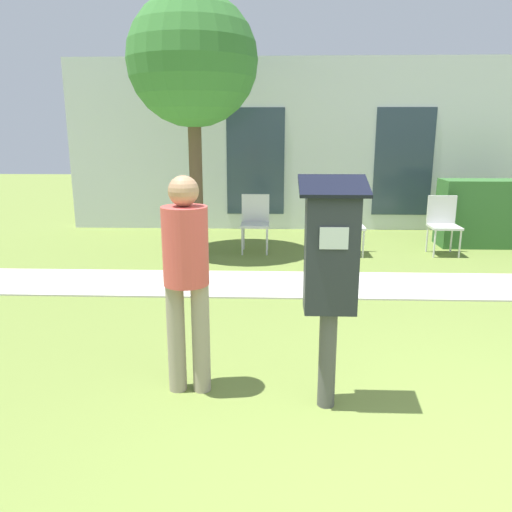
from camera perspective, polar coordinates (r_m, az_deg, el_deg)
name	(u,v)px	position (r m, az deg, el deg)	size (l,w,h in m)	color
ground_plane	(469,499)	(3.10, 23.13, -24.19)	(40.00, 40.00, 0.00)	olive
sidewalk	(356,285)	(6.33, 11.41, -3.26)	(12.00, 1.10, 0.02)	beige
building_facade	(329,146)	(9.84, 8.34, 12.35)	(10.00, 0.26, 3.20)	silver
parking_meter	(331,265)	(3.29, 8.54, -1.00)	(0.44, 0.31, 1.59)	#4C4C4C
person_standing	(186,269)	(3.52, -7.99, -1.48)	(0.32, 0.32, 1.58)	gray
outdoor_chair_left	(255,218)	(7.91, -0.09, 4.32)	(0.44, 0.44, 0.90)	silver
outdoor_chair_middle	(349,220)	(7.88, 10.57, 4.05)	(0.44, 0.44, 0.90)	silver
outdoor_chair_right	(443,220)	(8.27, 20.59, 3.85)	(0.44, 0.44, 0.90)	silver
hedge_row	(501,213)	(9.20, 26.19, 4.40)	(1.99, 0.60, 1.10)	#33662D
tree	(193,62)	(7.80, -7.26, 21.15)	(1.90, 1.90, 3.82)	brown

